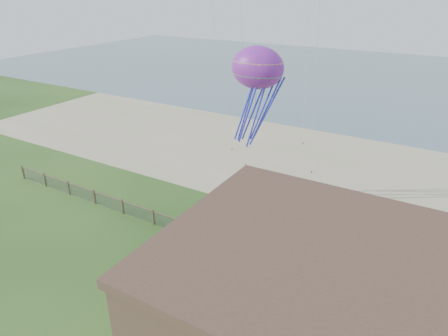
% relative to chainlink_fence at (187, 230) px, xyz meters
% --- Properties ---
extents(ground, '(160.00, 160.00, 0.00)m').
position_rel_chainlink_fence_xyz_m(ground, '(0.00, -6.00, -0.55)').
color(ground, '#28521C').
rests_on(ground, ground).
extents(sand_beach, '(72.00, 20.00, 0.02)m').
position_rel_chainlink_fence_xyz_m(sand_beach, '(0.00, 16.00, -0.55)').
color(sand_beach, '#BFB38A').
rests_on(sand_beach, ground).
extents(ocean, '(160.00, 68.00, 0.02)m').
position_rel_chainlink_fence_xyz_m(ocean, '(0.00, 60.00, -0.55)').
color(ocean, slate).
rests_on(ocean, ground).
extents(chainlink_fence, '(36.20, 0.20, 1.25)m').
position_rel_chainlink_fence_xyz_m(chainlink_fence, '(0.00, 0.00, 0.00)').
color(chainlink_fence, '#493829').
rests_on(chainlink_fence, ground).
extents(motel_deck, '(15.00, 2.00, 0.50)m').
position_rel_chainlink_fence_xyz_m(motel_deck, '(13.00, -1.00, -0.30)').
color(motel_deck, '#4F3D2D').
rests_on(motel_deck, ground).
extents(picnic_table, '(1.95, 1.59, 0.74)m').
position_rel_chainlink_fence_xyz_m(picnic_table, '(7.54, -2.56, -0.18)').
color(picnic_table, '#4F3D2D').
rests_on(picnic_table, ground).
extents(octopus_kite, '(4.41, 3.77, 7.67)m').
position_rel_chainlink_fence_xyz_m(octopus_kite, '(1.66, 6.78, 8.14)').
color(octopus_kite, '#F82760').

